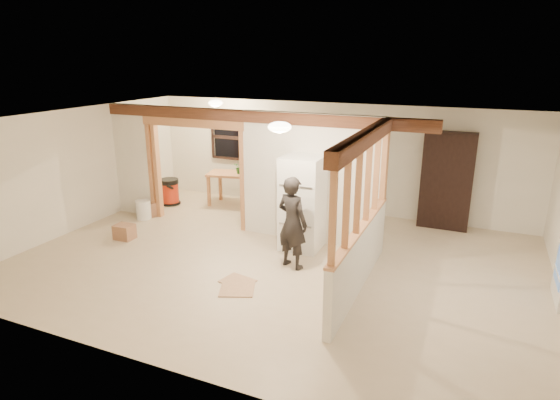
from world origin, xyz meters
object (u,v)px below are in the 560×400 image
at_px(bookshelf, 447,181).
at_px(work_table, 236,189).
at_px(refrigerator, 303,203).
at_px(shop_vac, 170,191).
at_px(woman, 292,223).

bearing_deg(bookshelf, work_table, -174.66).
xyz_separation_m(refrigerator, work_table, (-2.39, 1.78, -0.47)).
height_order(work_table, shop_vac, work_table).
xyz_separation_m(refrigerator, shop_vac, (-3.95, 1.25, -0.56)).
distance_m(work_table, shop_vac, 1.65).
bearing_deg(shop_vac, refrigerator, -17.57).
distance_m(woman, work_table, 3.68).
distance_m(woman, bookshelf, 3.80).
relative_size(woman, bookshelf, 0.79).
relative_size(work_table, shop_vac, 2.02).
relative_size(shop_vac, bookshelf, 0.32).
xyz_separation_m(work_table, bookshelf, (4.74, 0.44, 0.61)).
relative_size(work_table, bookshelf, 0.64).
bearing_deg(work_table, shop_vac, -173.14).
height_order(refrigerator, bookshelf, bookshelf).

